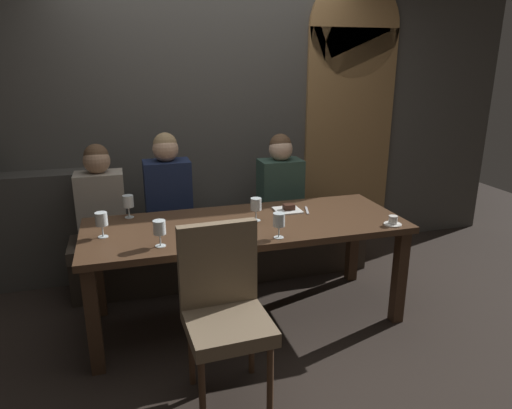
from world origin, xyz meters
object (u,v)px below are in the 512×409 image
object	(u,v)px
espresso_cup	(393,221)
dessert_plate	(288,209)
banquette_bench	(225,252)
diner_far_end	(280,182)
dining_table	(246,234)
chair_near_side	(224,302)
wine_glass_near_right	(101,220)
diner_bearded	(168,188)
wine_glass_end_left	(128,202)
fork_on_table	(307,210)
wine_glass_end_right	(159,229)
diner_redhead	(100,196)
wine_glass_center_front	(256,205)
wine_glass_center_back	(279,221)

from	to	relation	value
espresso_cup	dessert_plate	world-z (taller)	espresso_cup
banquette_bench	diner_far_end	xyz separation A→B (m)	(0.49, -0.00, 0.59)
dining_table	banquette_bench	world-z (taller)	dining_table
banquette_bench	chair_near_side	size ratio (longest dim) A/B	2.55
banquette_bench	dessert_plate	bearing A→B (deg)	-55.25
banquette_bench	wine_glass_near_right	world-z (taller)	wine_glass_near_right
banquette_bench	diner_far_end	world-z (taller)	diner_far_end
diner_bearded	wine_glass_end_left	world-z (taller)	diner_bearded
fork_on_table	espresso_cup	bearing A→B (deg)	-28.62
wine_glass_end_right	diner_far_end	bearing A→B (deg)	41.11
wine_glass_end_right	espresso_cup	distance (m)	1.56
banquette_bench	fork_on_table	world-z (taller)	fork_on_table
diner_redhead	wine_glass_end_left	distance (m)	0.42
wine_glass_near_right	chair_near_side	bearing A→B (deg)	-48.93
wine_glass_near_right	wine_glass_end_left	distance (m)	0.39
wine_glass_center_front	fork_on_table	world-z (taller)	wine_glass_center_front
wine_glass_center_back	fork_on_table	world-z (taller)	wine_glass_center_back
diner_bearded	espresso_cup	distance (m)	1.73
wine_glass_end_right	wine_glass_center_back	size ratio (longest dim) A/B	1.00
chair_near_side	espresso_cup	world-z (taller)	chair_near_side
wine_glass_end_left	fork_on_table	size ratio (longest dim) A/B	0.96
wine_glass_end_left	dessert_plate	size ratio (longest dim) A/B	0.86
wine_glass_center_back	dessert_plate	world-z (taller)	wine_glass_center_back
dining_table	wine_glass_near_right	size ratio (longest dim) A/B	13.41
diner_far_end	dessert_plate	distance (m)	0.55
diner_bearded	espresso_cup	world-z (taller)	diner_bearded
diner_redhead	wine_glass_end_left	xyz separation A→B (m)	(0.20, -0.37, 0.04)
chair_near_side	wine_glass_center_back	distance (m)	0.66
wine_glass_end_left	dining_table	bearing A→B (deg)	-23.89
wine_glass_end_right	chair_near_side	bearing A→B (deg)	-57.97
diner_far_end	dessert_plate	xyz separation A→B (m)	(-0.12, -0.53, -0.07)
diner_redhead	wine_glass_center_front	bearing A→B (deg)	-33.30
dining_table	wine_glass_center_front	world-z (taller)	wine_glass_center_front
espresso_cup	diner_bearded	bearing A→B (deg)	144.72
banquette_bench	diner_far_end	distance (m)	0.77
fork_on_table	wine_glass_center_back	bearing A→B (deg)	-112.96
espresso_cup	dessert_plate	xyz separation A→B (m)	(-0.58, 0.49, -0.01)
diner_bearded	fork_on_table	size ratio (longest dim) A/B	4.91
wine_glass_center_front	fork_on_table	distance (m)	0.46
wine_glass_center_back	espresso_cup	distance (m)	0.83
banquette_bench	diner_redhead	world-z (taller)	diner_redhead
fork_on_table	wine_glass_end_right	bearing A→B (deg)	-143.91
banquette_bench	wine_glass_end_right	world-z (taller)	wine_glass_end_right
diner_redhead	dessert_plate	distance (m)	1.45
diner_redhead	wine_glass_end_left	world-z (taller)	diner_redhead
diner_redhead	chair_near_side	bearing A→B (deg)	-65.50
wine_glass_end_left	diner_redhead	bearing A→B (deg)	118.61
wine_glass_center_front	wine_glass_near_right	bearing A→B (deg)	-178.55
diner_far_end	fork_on_table	xyz separation A→B (m)	(0.01, -0.57, -0.08)
banquette_bench	dessert_plate	distance (m)	0.84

